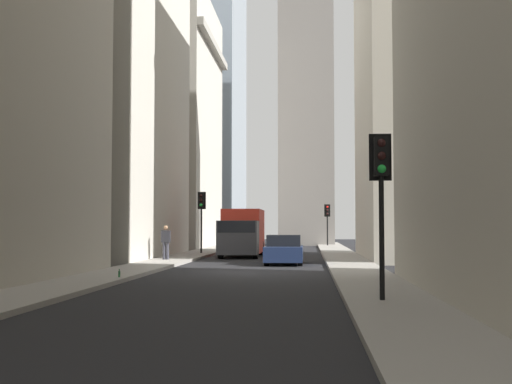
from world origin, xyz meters
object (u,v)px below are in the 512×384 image
(traffic_light_midblock, at_px, (201,208))
(traffic_light_far_junction, at_px, (327,215))
(sedan_navy, at_px, (284,250))
(discarded_bottle, at_px, (119,274))
(delivery_truck, at_px, (242,232))
(pedestrian, at_px, (166,241))
(traffic_light_foreground, at_px, (381,177))

(traffic_light_midblock, height_order, traffic_light_far_junction, traffic_light_midblock)
(sedan_navy, xyz_separation_m, traffic_light_midblock, (9.74, 5.63, 2.33))
(traffic_light_far_junction, height_order, discarded_bottle, traffic_light_far_junction)
(delivery_truck, distance_m, pedestrian, 7.06)
(sedan_navy, bearing_deg, delivery_truck, 20.28)
(delivery_truck, relative_size, traffic_light_far_junction, 1.78)
(discarded_bottle, bearing_deg, traffic_light_foreground, -127.87)
(sedan_navy, distance_m, traffic_light_midblock, 11.49)
(delivery_truck, xyz_separation_m, traffic_light_midblock, (2.17, 2.83, 1.53))
(delivery_truck, bearing_deg, discarded_bottle, 172.71)
(traffic_light_foreground, relative_size, traffic_light_midblock, 0.99)
(sedan_navy, xyz_separation_m, pedestrian, (1.34, 6.07, 0.42))
(pedestrian, xyz_separation_m, discarded_bottle, (-11.67, -0.98, -0.83))
(delivery_truck, distance_m, traffic_light_midblock, 3.88)
(pedestrian, height_order, discarded_bottle, pedestrian)
(traffic_light_foreground, xyz_separation_m, traffic_light_far_junction, (43.74, 0.02, -0.16))
(traffic_light_foreground, relative_size, discarded_bottle, 14.25)
(traffic_light_midblock, xyz_separation_m, pedestrian, (-8.41, 0.45, -1.91))
(sedan_navy, height_order, pedestrian, pedestrian)
(delivery_truck, height_order, traffic_light_far_junction, traffic_light_far_junction)
(traffic_light_far_junction, bearing_deg, pedestrian, 161.02)
(delivery_truck, distance_m, traffic_light_far_junction, 20.49)
(traffic_light_foreground, relative_size, pedestrian, 2.23)
(delivery_truck, distance_m, discarded_bottle, 18.10)
(traffic_light_foreground, height_order, traffic_light_far_junction, traffic_light_foreground)
(delivery_truck, relative_size, traffic_light_midblock, 1.66)
(traffic_light_midblock, bearing_deg, discarded_bottle, -178.46)
(traffic_light_far_junction, distance_m, pedestrian, 27.44)
(sedan_navy, height_order, traffic_light_foreground, traffic_light_foreground)
(traffic_light_foreground, distance_m, pedestrian, 20.04)
(sedan_navy, relative_size, traffic_light_midblock, 1.11)
(pedestrian, bearing_deg, delivery_truck, -27.69)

